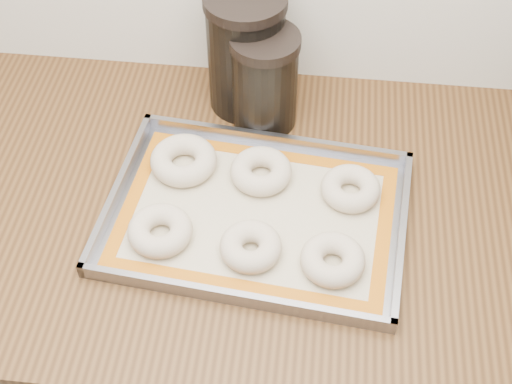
# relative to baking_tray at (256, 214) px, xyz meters

# --- Properties ---
(cabinet) EXTENTS (3.00, 0.65, 0.86)m
(cabinet) POSITION_rel_baking_tray_xyz_m (0.20, 0.03, -0.48)
(cabinet) COLOR #596257
(cabinet) RESTS_ON floor
(countertop) EXTENTS (3.06, 0.68, 0.04)m
(countertop) POSITION_rel_baking_tray_xyz_m (0.20, 0.03, -0.03)
(countertop) COLOR brown
(countertop) RESTS_ON cabinet
(baking_tray) EXTENTS (0.49, 0.37, 0.03)m
(baking_tray) POSITION_rel_baking_tray_xyz_m (0.00, 0.00, 0.00)
(baking_tray) COLOR gray
(baking_tray) RESTS_ON countertop
(baking_mat) EXTENTS (0.45, 0.33, 0.00)m
(baking_mat) POSITION_rel_baking_tray_xyz_m (-0.00, 0.00, -0.00)
(baking_mat) COLOR #C6B793
(baking_mat) RESTS_ON baking_tray
(bagel_front_left) EXTENTS (0.11, 0.11, 0.03)m
(bagel_front_left) POSITION_rel_baking_tray_xyz_m (-0.14, -0.06, 0.01)
(bagel_front_left) COLOR beige
(bagel_front_left) RESTS_ON baking_mat
(bagel_front_mid) EXTENTS (0.11, 0.11, 0.03)m
(bagel_front_mid) POSITION_rel_baking_tray_xyz_m (0.00, -0.07, 0.01)
(bagel_front_mid) COLOR beige
(bagel_front_mid) RESTS_ON baking_mat
(bagel_front_right) EXTENTS (0.10, 0.10, 0.03)m
(bagel_front_right) POSITION_rel_baking_tray_xyz_m (0.12, -0.08, 0.01)
(bagel_front_right) COLOR beige
(bagel_front_right) RESTS_ON baking_mat
(bagel_back_left) EXTENTS (0.13, 0.13, 0.04)m
(bagel_back_left) POSITION_rel_baking_tray_xyz_m (-0.13, 0.09, 0.02)
(bagel_back_left) COLOR beige
(bagel_back_left) RESTS_ON baking_mat
(bagel_back_mid) EXTENTS (0.11, 0.11, 0.03)m
(bagel_back_mid) POSITION_rel_baking_tray_xyz_m (-0.00, 0.08, 0.01)
(bagel_back_mid) COLOR beige
(bagel_back_mid) RESTS_ON baking_mat
(bagel_back_right) EXTENTS (0.12, 0.12, 0.03)m
(bagel_back_right) POSITION_rel_baking_tray_xyz_m (0.14, 0.06, 0.01)
(bagel_back_right) COLOR beige
(bagel_back_right) RESTS_ON baking_mat
(canister_left) EXTENTS (0.14, 0.14, 0.22)m
(canister_left) POSITION_rel_baking_tray_xyz_m (-0.05, 0.27, 0.10)
(canister_left) COLOR black
(canister_left) RESTS_ON countertop
(canister_mid) EXTENTS (0.12, 0.12, 0.18)m
(canister_mid) POSITION_rel_baking_tray_xyz_m (-0.01, 0.22, 0.08)
(canister_mid) COLOR black
(canister_mid) RESTS_ON countertop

